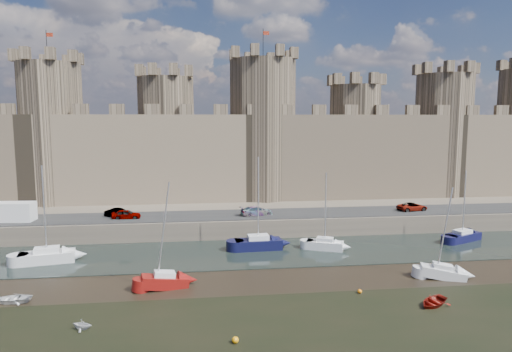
# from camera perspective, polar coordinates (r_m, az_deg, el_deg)

# --- Properties ---
(water_channel) EXTENTS (160.00, 12.00, 0.08)m
(water_channel) POSITION_cam_1_polar(r_m,az_deg,el_deg) (55.29, 2.21, -9.47)
(water_channel) COLOR black
(water_channel) RESTS_ON ground
(quay) EXTENTS (160.00, 60.00, 2.50)m
(quay) POSITION_cam_1_polar(r_m,az_deg,el_deg) (89.88, -1.45, -2.16)
(quay) COLOR #4C443A
(quay) RESTS_ON ground
(road) EXTENTS (160.00, 7.00, 0.10)m
(road) POSITION_cam_1_polar(r_m,az_deg,el_deg) (64.26, 0.80, -4.78)
(road) COLOR black
(road) RESTS_ON quay
(castle) EXTENTS (108.50, 11.00, 29.00)m
(castle) POSITION_cam_1_polar(r_m,az_deg,el_deg) (76.79, -1.08, 4.06)
(castle) COLOR #42382B
(castle) RESTS_ON quay
(car_0) EXTENTS (3.81, 1.60, 1.29)m
(car_0) POSITION_cam_1_polar(r_m,az_deg,el_deg) (63.69, -15.91, -4.63)
(car_0) COLOR gray
(car_0) RESTS_ON quay
(car_1) EXTENTS (3.94, 2.35, 1.23)m
(car_1) POSITION_cam_1_polar(r_m,az_deg,el_deg) (65.07, -16.80, -4.44)
(car_1) COLOR gray
(car_1) RESTS_ON quay
(car_2) EXTENTS (4.79, 2.66, 1.31)m
(car_2) POSITION_cam_1_polar(r_m,az_deg,el_deg) (63.38, 0.08, -4.39)
(car_2) COLOR gray
(car_2) RESTS_ON quay
(car_3) EXTENTS (4.72, 2.83, 1.23)m
(car_3) POSITION_cam_1_polar(r_m,az_deg,el_deg) (70.31, 18.95, -3.66)
(car_3) COLOR gray
(car_3) RESTS_ON quay
(van) EXTENTS (6.03, 2.83, 2.55)m
(van) POSITION_cam_1_polar(r_m,az_deg,el_deg) (67.62, -28.32, -4.00)
(van) COLOR silver
(van) RESTS_ON quay
(sailboat_0) EXTENTS (6.10, 3.32, 10.80)m
(sailboat_0) POSITION_cam_1_polar(r_m,az_deg,el_deg) (56.10, -24.67, -9.06)
(sailboat_0) COLOR silver
(sailboat_0) RESTS_ON ground
(sailboat_1) EXTENTS (5.74, 2.46, 11.30)m
(sailboat_1) POSITION_cam_1_polar(r_m,az_deg,el_deg) (56.01, 0.28, -8.36)
(sailboat_1) COLOR black
(sailboat_1) RESTS_ON ground
(sailboat_2) EXTENTS (4.68, 3.27, 9.42)m
(sailboat_2) POSITION_cam_1_polar(r_m,az_deg,el_deg) (56.57, 8.60, -8.39)
(sailboat_2) COLOR silver
(sailboat_2) RESTS_ON ground
(sailboat_3) EXTENTS (5.65, 4.01, 9.25)m
(sailboat_3) POSITION_cam_1_polar(r_m,az_deg,el_deg) (65.56, 24.38, -6.83)
(sailboat_3) COLOR black
(sailboat_3) RESTS_ON ground
(sailboat_4) EXTENTS (4.60, 2.53, 10.17)m
(sailboat_4) POSITION_cam_1_polar(r_m,az_deg,el_deg) (44.94, -11.34, -12.66)
(sailboat_4) COLOR maroon
(sailboat_4) RESTS_ON ground
(sailboat_5) EXTENTS (4.59, 2.89, 9.25)m
(sailboat_5) POSITION_cam_1_polar(r_m,az_deg,el_deg) (50.21, 22.31, -11.01)
(sailboat_5) COLOR silver
(sailboat_5) RESTS_ON ground
(dinghy_3) EXTENTS (1.70, 1.53, 0.79)m
(dinghy_3) POSITION_cam_1_polar(r_m,az_deg,el_deg) (38.65, -20.89, -16.97)
(dinghy_3) COLOR silver
(dinghy_3) RESTS_ON ground
(dinghy_4) EXTENTS (3.58, 3.26, 0.61)m
(dinghy_4) POSITION_cam_1_polar(r_m,az_deg,el_deg) (43.11, 21.29, -14.53)
(dinghy_4) COLOR maroon
(dinghy_4) RESTS_ON ground
(dinghy_6) EXTENTS (3.31, 2.50, 0.65)m
(dinghy_6) POSITION_cam_1_polar(r_m,az_deg,el_deg) (46.21, -28.14, -13.39)
(dinghy_6) COLOR silver
(dinghy_6) RESTS_ON ground
(buoy_0) EXTENTS (0.50, 0.50, 0.50)m
(buoy_0) POSITION_cam_1_polar(r_m,az_deg,el_deg) (34.53, -2.60, -19.79)
(buoy_0) COLOR orange
(buoy_0) RESTS_ON ground
(buoy_1) EXTENTS (0.41, 0.41, 0.41)m
(buoy_1) POSITION_cam_1_polar(r_m,az_deg,el_deg) (44.04, 12.84, -13.88)
(buoy_1) COLOR orange
(buoy_1) RESTS_ON ground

